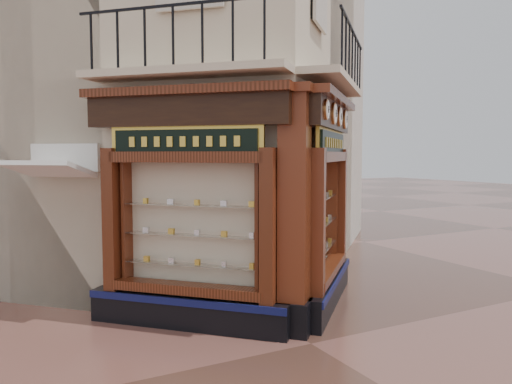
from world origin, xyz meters
TOP-DOWN VIEW (x-y plane):
  - ground at (0.00, 0.00)m, footprint 80.00×80.00m
  - main_building at (0.00, 6.16)m, footprint 11.31×11.31m
  - neighbour_left at (-2.47, 8.63)m, footprint 11.31×11.31m
  - neighbour_right at (2.47, 8.63)m, footprint 11.31×11.31m
  - shopfront_left at (-1.41, 1.57)m, footprint 2.86×2.86m
  - shopfront_right at (1.41, 1.57)m, footprint 2.86×2.86m
  - corner_pilaster at (0.00, 0.50)m, footprint 0.85×0.85m
  - balcony at (0.00, 1.49)m, footprint 5.94×2.97m
  - clock_a at (0.60, 0.50)m, footprint 0.27×0.27m
  - clock_b at (1.20, 1.10)m, footprint 0.31×0.31m
  - clock_c at (1.72, 1.62)m, footprint 0.31×0.31m
  - clock_d at (2.33, 2.22)m, footprint 0.32×0.32m
  - awning at (-3.37, 3.16)m, footprint 1.62×1.62m
  - signboard_left at (-1.46, 1.51)m, footprint 1.94×1.94m
  - signboard_right at (1.46, 1.51)m, footprint 2.04×2.04m

SIDE VIEW (x-z plane):
  - ground at x=0.00m, z-range 0.00..0.00m
  - awning at x=-3.37m, z-range -0.16..0.16m
  - corner_pilaster at x=0.00m, z-range -0.04..3.94m
  - shopfront_left at x=-1.41m, z-range -0.01..3.97m
  - shopfront_right at x=1.41m, z-range -0.01..3.97m
  - signboard_right at x=1.46m, z-range 2.83..3.37m
  - signboard_left at x=-1.46m, z-range 2.84..3.36m
  - clock_c at x=1.72m, z-range 3.43..3.81m
  - clock_b at x=1.20m, z-range 3.42..3.82m
  - clock_d at x=2.33m, z-range 3.42..3.82m
  - clock_a at x=0.60m, z-range 3.45..3.79m
  - balcony at x=0.00m, z-range 3.70..4.73m
  - neighbour_left at x=-2.47m, z-range 0.00..11.00m
  - neighbour_right at x=2.47m, z-range 0.00..11.00m
  - main_building at x=0.00m, z-range 0.00..12.00m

